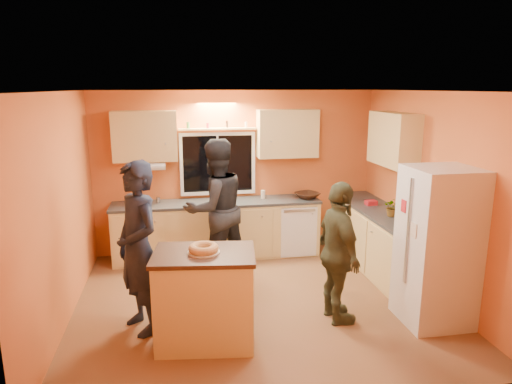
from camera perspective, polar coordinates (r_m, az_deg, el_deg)
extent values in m
plane|color=brown|center=(5.92, 0.34, -13.57)|extent=(4.50, 4.50, 0.00)
cube|color=orange|center=(7.39, -2.48, 2.50)|extent=(4.50, 0.04, 2.60)
cube|color=orange|center=(3.61, 6.25, -9.03)|extent=(4.50, 0.04, 2.60)
cube|color=orange|center=(5.52, -23.27, -2.20)|extent=(0.04, 4.00, 2.60)
cube|color=orange|center=(6.26, 21.04, -0.30)|extent=(0.04, 4.00, 2.60)
cube|color=white|center=(5.29, 0.38, 12.50)|extent=(4.50, 4.00, 0.02)
cube|color=black|center=(7.32, -4.81, 3.55)|extent=(1.10, 0.02, 0.90)
cube|color=white|center=(7.30, -4.79, 3.53)|extent=(1.20, 0.04, 1.00)
cube|color=tan|center=(7.09, -13.71, 6.79)|extent=(0.95, 0.33, 0.75)
cube|color=tan|center=(7.29, 3.94, 7.30)|extent=(0.95, 0.33, 0.75)
cube|color=tan|center=(6.77, 16.80, 6.34)|extent=(0.33, 1.00, 0.75)
cylinder|color=silver|center=(7.02, -12.35, 3.14)|extent=(0.27, 0.12, 0.12)
cube|color=tan|center=(7.27, -4.83, -4.78)|extent=(3.20, 0.60, 0.86)
cube|color=#282B2D|center=(7.15, -4.90, -1.35)|extent=(3.24, 0.62, 0.04)
cube|color=tan|center=(7.81, 12.24, -3.78)|extent=(0.60, 0.60, 0.86)
cube|color=#282B2D|center=(7.70, 12.40, -0.57)|extent=(0.62, 0.62, 0.04)
cube|color=tan|center=(6.78, 16.08, -6.62)|extent=(0.60, 1.80, 0.86)
cube|color=#282B2D|center=(6.64, 16.33, -2.96)|extent=(0.62, 1.84, 0.04)
cube|color=silver|center=(5.53, 21.74, -6.37)|extent=(0.72, 0.70, 1.80)
cube|color=tan|center=(4.92, -6.40, -13.18)|extent=(1.07, 0.78, 0.97)
cube|color=black|center=(4.72, -6.55, -7.78)|extent=(1.12, 0.83, 0.04)
torus|color=tan|center=(4.70, -6.57, -7.01)|extent=(0.31, 0.31, 0.09)
imported|color=black|center=(5.11, -14.50, -6.81)|extent=(0.74, 0.83, 1.90)
imported|color=black|center=(6.42, -5.09, -2.08)|extent=(1.18, 1.08, 1.96)
imported|color=#323824|center=(5.26, 10.28, -7.54)|extent=(0.45, 0.98, 1.64)
imported|color=black|center=(7.36, 6.43, -0.43)|extent=(0.50, 0.50, 0.09)
cylinder|color=beige|center=(7.11, -3.96, -0.54)|extent=(0.14, 0.14, 0.17)
imported|color=gray|center=(6.56, 16.72, -1.80)|extent=(0.29, 0.27, 0.26)
cube|color=#B41B25|center=(7.12, 14.19, -1.31)|extent=(0.17, 0.13, 0.07)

